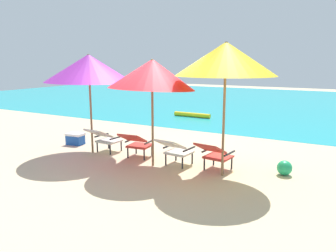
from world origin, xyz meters
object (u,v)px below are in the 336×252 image
Objects in this scene: beach_umbrella_left at (89,68)px; lounge_chair_near_right at (175,149)px; lounge_chair_far_right at (215,153)px; lounge_chair_near_left at (136,142)px; swim_buoy at (192,115)px; beach_umbrella_center at (152,74)px; beach_umbrella_right at (226,59)px; lounge_chair_far_left at (104,138)px; beach_ball at (285,168)px; cooler_box at (75,139)px.

lounge_chair_near_right is at bearing 0.63° from beach_umbrella_left.
beach_umbrella_left is (-3.26, -0.13, 1.72)m from lounge_chair_far_right.
beach_umbrella_left is (-1.29, -0.10, 1.72)m from lounge_chair_near_left.
lounge_chair_far_right is (1.97, 0.03, 0.00)m from lounge_chair_near_left.
beach_umbrella_center is (2.01, -6.31, 1.93)m from swim_buoy.
beach_umbrella_left is 1.12× the size of beach_umbrella_right.
lounge_chair_far_left reaches higher than beach_ball.
beach_umbrella_center is at bearing -4.76° from beach_umbrella_left.
beach_umbrella_left reaches higher than cooler_box.
cooler_box is (-2.28, 0.30, -0.24)m from lounge_chair_near_left.
beach_ball is at bearing 30.50° from beach_umbrella_right.
beach_ball is 0.60× the size of cooler_box.
beach_umbrella_left is 1.21× the size of beach_umbrella_center.
beach_umbrella_center is at bearing -9.53° from lounge_chair_far_left.
lounge_chair_near_left is 0.31× the size of beach_umbrella_left.
lounge_chair_near_right is at bearing -173.27° from lounge_chair_far_right.
beach_umbrella_right reaches higher than lounge_chair_near_left.
swim_buoy is 6.89m from lounge_chair_far_right.
lounge_chair_near_left reaches higher than cooler_box.
swim_buoy is 3.14× the size of cooler_box.
lounge_chair_near_left is at bearing 157.21° from beach_umbrella_center.
beach_umbrella_center reaches higher than cooler_box.
swim_buoy is 1.72× the size of lounge_chair_far_right.
swim_buoy is 6.21m from lounge_chair_near_left.
beach_umbrella_left is 3.50m from beach_umbrella_right.
beach_umbrella_left is 5.04m from beach_ball.
beach_umbrella_center is 3.49m from cooler_box.
lounge_chair_far_left is at bearing -12.60° from cooler_box.
beach_umbrella_center is (1.91, -0.16, -0.10)m from beach_umbrella_left.
beach_ball is at bearing 6.86° from lounge_chair_far_left.
lounge_chair_far_left is 0.30× the size of beach_umbrella_left.
beach_umbrella_right is (0.23, -0.15, 1.94)m from lounge_chair_far_right.
swim_buoy is 5.21× the size of beach_ball.
beach_umbrella_left is at bearing 179.61° from beach_umbrella_right.
lounge_chair_far_left is 0.97× the size of lounge_chair_near_left.
lounge_chair_far_left is 2.30m from beach_umbrella_center.
lounge_chair_near_right is 0.34× the size of beach_umbrella_right.
beach_umbrella_left is at bearing -179.37° from lounge_chair_near_right.
beach_umbrella_right is (1.12, -0.05, 1.94)m from lounge_chair_near_right.
beach_umbrella_right reaches higher than beach_ball.
lounge_chair_far_right is at bearing 6.73° from lounge_chair_near_right.
lounge_chair_near_right is 2.24m from beach_umbrella_right.
cooler_box is at bearing 172.55° from lounge_chair_near_left.
beach_umbrella_right is (3.59, -6.17, 2.24)m from swim_buoy.
beach_umbrella_left is at bearing -89.10° from swim_buoy.
beach_umbrella_right is 8.69× the size of beach_ball.
beach_umbrella_right is (2.20, -0.12, 1.94)m from lounge_chair_near_left.
beach_umbrella_left reaches higher than beach_ball.
lounge_chair_far_left is at bearing 177.59° from beach_umbrella_right.
beach_umbrella_center is 0.93× the size of beach_umbrella_right.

